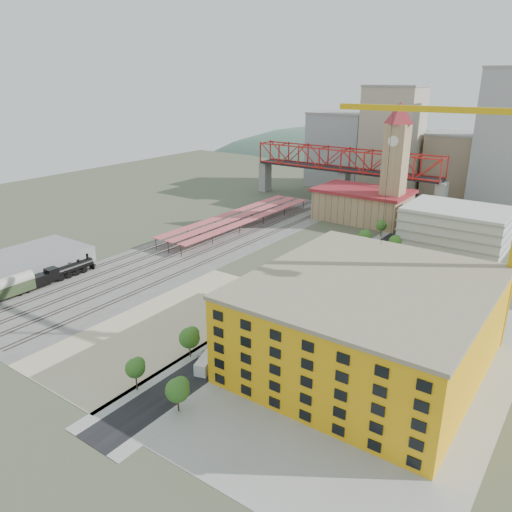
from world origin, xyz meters
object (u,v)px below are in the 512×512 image
Objects in this scene: clock_tower at (396,154)px; construction_building at (368,322)px; locomotive at (63,272)px; site_trailer_d at (299,300)px; car_0 at (206,352)px; site_trailer_c at (274,317)px; site_trailer_b at (247,335)px; site_trailer_a at (209,360)px; tower_crane at (507,183)px.

construction_building is (34.00, -99.99, -19.29)m from clock_tower.
site_trailer_d is (66.00, 25.94, -0.92)m from locomotive.
site_trailer_d reaches higher than car_0.
car_0 is (-3.00, -21.83, -0.45)m from site_trailer_c.
site_trailer_b is 2.04× the size of car_0.
construction_building is at bearing 19.92° from site_trailer_a.
site_trailer_b is (66.00, 2.78, -0.93)m from locomotive.
site_trailer_d is at bearing 21.45° from locomotive.
clock_tower is 5.64× the size of site_trailer_b.
site_trailer_d reaches higher than site_trailer_b.
clock_tower is at bearing 88.16° from site_trailer_d.
site_trailer_c is (-26.00, 4.16, -8.19)m from construction_building.
car_0 is (-3.00, -10.76, -0.49)m from site_trailer_b.
locomotive is at bearing -176.95° from site_trailer_b.
locomotive is 2.55× the size of site_trailer_b.
tower_crane is at bearing 53.92° from construction_building.
site_trailer_b is 11.18m from car_0.
site_trailer_b is at bearing 2.42° from locomotive.
site_trailer_b reaches higher than site_trailer_c.
site_trailer_b is at bearing -86.68° from site_trailer_c.
car_0 is at bearing -104.94° from site_trailer_b.
site_trailer_b is 1.03× the size of site_trailer_c.
site_trailer_d is at bearing 148.02° from construction_building.
clock_tower reaches higher than construction_building.
tower_crane is 72.05m from car_0.
construction_building is at bearing 34.68° from car_0.
site_trailer_a reaches higher than site_trailer_d.
site_trailer_c is (-43.60, -19.99, -35.20)m from tower_crane.
site_trailer_b is at bearing 77.73° from car_0.
tower_crane is 6.62× the size of site_trailer_c.
construction_building reaches higher than site_trailer_c.
site_trailer_c is at bearing -85.23° from clock_tower.
car_0 is (63.00, -7.98, -1.42)m from locomotive.
site_trailer_c is at bearing 11.86° from locomotive.
clock_tower is 5.83× the size of site_trailer_c.
locomotive reaches higher than site_trailer_c.
clock_tower is at bearing 108.78° from construction_building.
locomotive is (-92.00, -9.70, -7.22)m from construction_building.
site_trailer_c is at bearing -155.37° from tower_crane.
site_trailer_a is 1.05× the size of site_trailer_d.
construction_building is 40.27m from tower_crane.
site_trailer_b is (-26.00, -6.92, -8.15)m from construction_building.
clock_tower is 1.03× the size of construction_building.
site_trailer_d is 2.05× the size of car_0.
car_0 is at bearing -7.22° from locomotive.
site_trailer_d is 34.05m from car_0.
site_trailer_d is at bearing 88.26° from car_0.
construction_building is at bearing 15.54° from site_trailer_b.
clock_tower is at bearing 95.74° from car_0.
construction_building is 31.72m from site_trailer_d.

